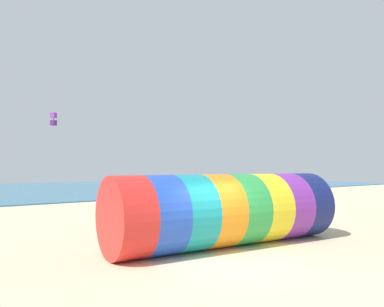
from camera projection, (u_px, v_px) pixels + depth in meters
ground_plane at (239, 264)px, 10.93m from camera, size 120.00×120.00×0.00m
giant_inflatable_tube at (227, 210)px, 13.49m from camera, size 9.02×3.51×2.57m
kite_handler at (309, 211)px, 16.97m from camera, size 0.37×0.42×1.65m
kite_purple_box at (54, 119)px, 25.50m from camera, size 0.45×0.45×0.93m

